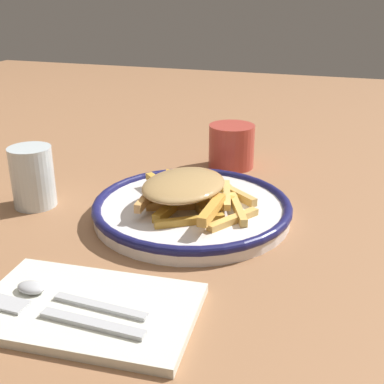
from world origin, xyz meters
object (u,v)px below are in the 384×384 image
Objects in this scene: water_glass at (33,177)px; napkin at (87,309)px; plate at (192,208)px; spoon at (58,295)px; coffee_mug at (229,146)px; fries_heap at (188,191)px; fork at (62,316)px.

napkin is at bearing -136.17° from water_glass.
napkin is (-0.25, 0.03, -0.01)m from plate.
spoon is 0.28m from water_glass.
napkin is at bearing -92.84° from spoon.
spoon is 1.40× the size of coffee_mug.
water_glass is at bearing 43.83° from napkin.
plate is 0.25m from napkin.
fries_heap is (-0.00, 0.00, 0.03)m from plate.
fork is at bearing 171.38° from plate.
spoon is at bearing 37.60° from fork.
water_glass is (-0.03, 0.24, 0.03)m from plate.
water_glass is at bearing 97.88° from plate.
fork is at bearing -141.23° from water_glass.
water_glass is at bearing 138.40° from coffee_mug.
fork is 0.52m from coffee_mug.
fork is at bearing 175.75° from coffee_mug.
plate is at bearing -178.94° from coffee_mug.
fries_heap is at bearing -7.87° from fork.
plate reaches higher than spoon.
fries_heap reaches higher than fork.
fork is (-0.28, 0.04, -0.03)m from fries_heap.
coffee_mug is at bearing -3.06° from napkin.
spoon is at bearing 87.16° from napkin.
fries_heap is 1.24× the size of spoon.
fries_heap is 2.05× the size of water_glass.
spoon is (0.00, 0.03, 0.01)m from napkin.
fries_heap reaches higher than plate.
coffee_mug reaches higher than spoon.
fries_heap reaches higher than napkin.
water_glass is at bearing 38.93° from spoon.
napkin is at bearing 174.03° from fries_heap.
coffee_mug is (0.23, 0.00, 0.03)m from plate.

